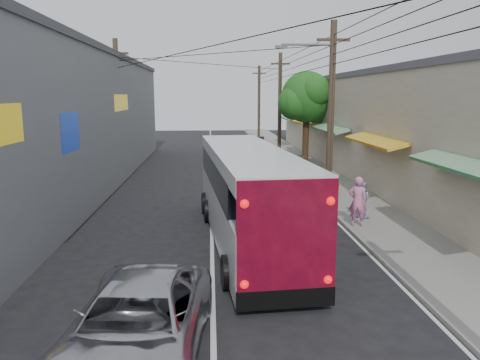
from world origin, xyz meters
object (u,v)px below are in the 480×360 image
Objects in this scene: coach_bus at (247,194)px; jeepney at (137,326)px; parked_car_mid at (280,160)px; parked_car_far at (255,145)px; pedestrian_near at (358,201)px; pedestrian_far at (361,200)px; parked_suv at (295,176)px.

coach_bus reaches higher than jeepney.
parked_car_far reaches higher than parked_car_mid.
parked_car_far is at bearing -66.30° from pedestrian_near.
parked_car_far is at bearing -51.62° from pedestrian_far.
parked_car_far is at bearing 85.45° from jeepney.
parked_suv is (5.71, 15.35, 0.08)m from jeepney.
pedestrian_far is (1.31, -12.83, 0.14)m from parked_car_mid.
parked_suv is at bearing -93.70° from parked_car_mid.
pedestrian_near is at bearing -80.25° from parked_suv.
pedestrian_near is at bearing 56.01° from jeepney.
pedestrian_near reaches higher than jeepney.
parked_car_mid is at bearing -51.28° from pedestrian_far.
pedestrian_near reaches higher than parked_suv.
jeepney is at bearing -109.63° from parked_suv.
coach_bus is at bearing 75.02° from jeepney.
pedestrian_near reaches higher than pedestrian_far.
parked_suv is at bearing -41.65° from pedestrian_far.
coach_bus is at bearing -88.70° from parked_car_far.
parked_car_far is (5.20, 31.55, -0.01)m from jeepney.
pedestrian_near is at bearing 11.99° from coach_bus.
coach_bus is at bearing 36.33° from pedestrian_near.
jeepney reaches higher than parked_car_far.
parked_car_mid is 9.17m from parked_car_far.
parked_car_far is at bearing 93.64° from parked_car_mid.
parked_car_mid is at bearing -77.58° from parked_car_far.
jeepney is at bearing -114.40° from coach_bus.
pedestrian_far reaches higher than parked_car_far.
coach_bus is at bearing 59.64° from pedestrian_far.
pedestrian_far is at bearing 57.47° from jeepney.
parked_car_mid is 2.83× the size of pedestrian_far.
pedestrian_near is 1.28× the size of pedestrian_far.
pedestrian_near is at bearing 98.55° from pedestrian_far.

